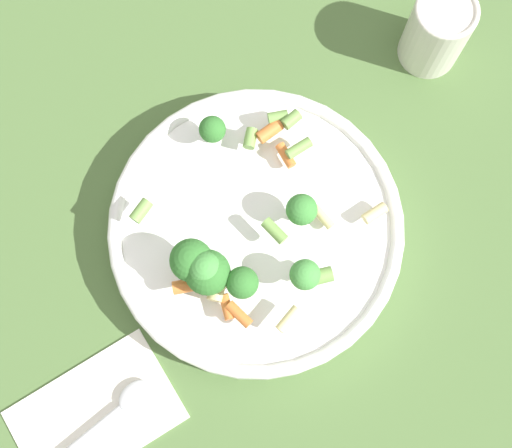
# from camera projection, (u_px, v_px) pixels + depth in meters

# --- Properties ---
(ground_plane) EXTENTS (3.00, 3.00, 0.00)m
(ground_plane) POSITION_uv_depth(u_px,v_px,m) (256.00, 236.00, 0.74)
(ground_plane) COLOR #4C6B38
(bowl) EXTENTS (0.29, 0.29, 0.05)m
(bowl) POSITION_uv_depth(u_px,v_px,m) (256.00, 231.00, 0.72)
(bowl) COLOR white
(bowl) RESTS_ON ground_plane
(pasta_salad) EXTENTS (0.22, 0.21, 0.06)m
(pasta_salad) POSITION_uv_depth(u_px,v_px,m) (232.00, 248.00, 0.66)
(pasta_salad) COLOR #8CB766
(pasta_salad) RESTS_ON bowl
(cup) EXTENTS (0.07, 0.07, 0.09)m
(cup) POSITION_uv_depth(u_px,v_px,m) (437.00, 31.00, 0.74)
(cup) COLOR silver
(cup) RESTS_ON ground_plane
(napkin) EXTENTS (0.19, 0.16, 0.01)m
(napkin) POSITION_uv_depth(u_px,v_px,m) (95.00, 415.00, 0.70)
(napkin) COLOR white
(napkin) RESTS_ON ground_plane
(spoon) EXTENTS (0.16, 0.08, 0.01)m
(spoon) POSITION_uv_depth(u_px,v_px,m) (107.00, 419.00, 0.69)
(spoon) COLOR silver
(spoon) RESTS_ON napkin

